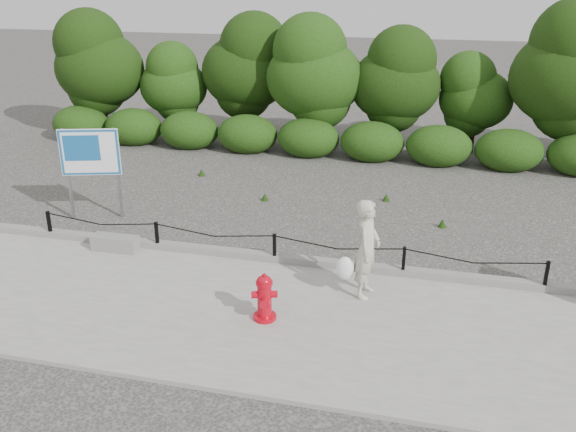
% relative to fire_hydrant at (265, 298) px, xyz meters
% --- Properties ---
extents(ground, '(90.00, 90.00, 0.00)m').
position_rel_fire_hydrant_xyz_m(ground, '(-0.39, 2.09, -0.47)').
color(ground, '#2D2B28').
rests_on(ground, ground).
extents(sidewalk, '(14.00, 4.00, 0.08)m').
position_rel_fire_hydrant_xyz_m(sidewalk, '(-0.39, 0.09, -0.43)').
color(sidewalk, gray).
rests_on(sidewalk, ground).
extents(curb, '(14.00, 0.22, 0.14)m').
position_rel_fire_hydrant_xyz_m(curb, '(-0.39, 2.14, -0.32)').
color(curb, slate).
rests_on(curb, sidewalk).
extents(chain_barrier, '(10.06, 0.06, 0.60)m').
position_rel_fire_hydrant_xyz_m(chain_barrier, '(-0.39, 2.09, -0.02)').
color(chain_barrier, black).
rests_on(chain_barrier, sidewalk).
extents(treeline, '(20.32, 3.62, 4.69)m').
position_rel_fire_hydrant_xyz_m(treeline, '(0.19, 10.97, 1.97)').
color(treeline, black).
rests_on(treeline, ground).
extents(fire_hydrant, '(0.48, 0.49, 0.82)m').
position_rel_fire_hydrant_xyz_m(fire_hydrant, '(0.00, 0.00, 0.00)').
color(fire_hydrant, '#BB0716').
rests_on(fire_hydrant, sidewalk).
extents(pedestrian, '(0.76, 0.70, 1.79)m').
position_rel_fire_hydrant_xyz_m(pedestrian, '(1.48, 1.20, 0.48)').
color(pedestrian, beige).
rests_on(pedestrian, sidewalk).
extents(concrete_block, '(0.97, 0.35, 0.31)m').
position_rel_fire_hydrant_xyz_m(concrete_block, '(-3.72, 1.84, -0.24)').
color(concrete_block, gray).
rests_on(concrete_block, sidewalk).
extents(advertising_sign, '(1.30, 0.47, 2.15)m').
position_rel_fire_hydrant_xyz_m(advertising_sign, '(-5.10, 3.49, 1.04)').
color(advertising_sign, slate).
rests_on(advertising_sign, ground).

